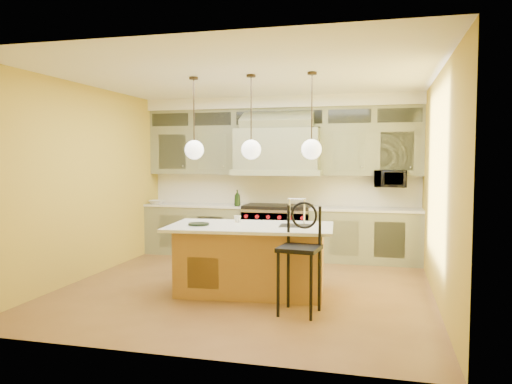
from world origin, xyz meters
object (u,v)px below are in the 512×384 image
(microwave, at_px, (390,179))
(counter_stool, at_px, (300,250))
(range, at_px, (278,231))
(kitchen_island, at_px, (252,258))

(microwave, bearing_deg, counter_stool, -108.08)
(counter_stool, relative_size, microwave, 2.39)
(range, relative_size, counter_stool, 0.93)
(kitchen_island, xyz_separation_m, microwave, (1.81, 2.50, 0.98))
(range, relative_size, kitchen_island, 0.53)
(range, bearing_deg, counter_stool, -73.73)
(microwave, bearing_deg, range, -176.88)
(kitchen_island, height_order, counter_stool, kitchen_island)
(range, xyz_separation_m, microwave, (1.95, 0.11, 0.96))
(range, xyz_separation_m, counter_stool, (0.90, -3.10, 0.26))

